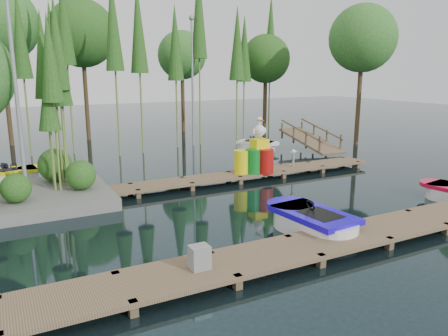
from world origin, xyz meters
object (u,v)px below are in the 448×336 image
drum_cluster (260,156)px  boat_yellow_far (12,175)px  utility_cabinet (200,257)px  boat_blue (312,223)px  yellow_barrel (242,162)px

drum_cluster → boat_yellow_far: bearing=154.8°
utility_cabinet → boat_yellow_far: bearing=105.6°
boat_blue → yellow_barrel: size_ratio=3.29×
utility_cabinet → yellow_barrel: yellow_barrel is taller
utility_cabinet → boat_blue: bearing=16.1°
boat_blue → yellow_barrel: 6.03m
boat_blue → yellow_barrel: yellow_barrel is taller
boat_yellow_far → drum_cluster: 9.85m
boat_blue → utility_cabinet: 4.01m
boat_blue → utility_cabinet: boat_blue is taller
utility_cabinet → drum_cluster: drum_cluster is taller
utility_cabinet → yellow_barrel: bearing=54.2°
utility_cabinet → drum_cluster: (5.82, 6.84, 0.40)m
boat_blue → boat_yellow_far: size_ratio=1.22×
yellow_barrel → drum_cluster: drum_cluster is taller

